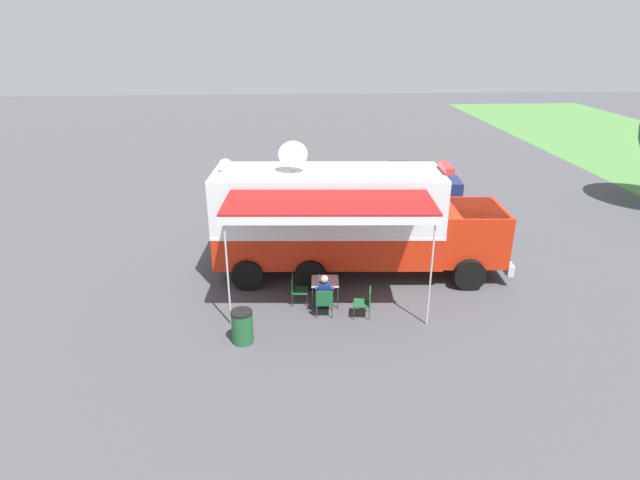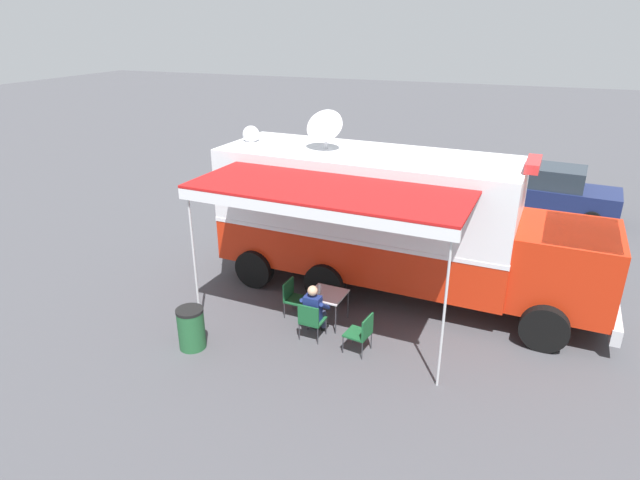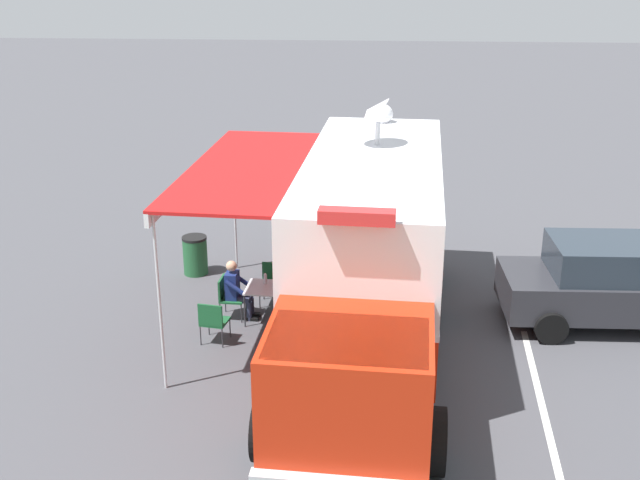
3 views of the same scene
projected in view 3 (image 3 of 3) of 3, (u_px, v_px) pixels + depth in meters
The scene contains 11 objects.
ground_plane at pixel (370, 328), 15.86m from camera, with size 100.00×100.00×0.00m, color #47474C.
lot_stripe at pixel (540, 395), 13.48m from camera, with size 0.12×4.80×0.01m, color silver.
command_truck at pixel (367, 251), 14.48m from camera, with size 5.19×9.62×4.53m.
folding_table at pixel (266, 290), 15.96m from camera, with size 0.85×0.85×0.73m.
water_bottle at pixel (265, 279), 16.06m from camera, with size 0.07×0.07×0.22m.
folding_chair_at_table at pixel (228, 294), 16.14m from camera, with size 0.51×0.51×0.87m.
folding_chair_beside_table at pixel (272, 280), 16.81m from camera, with size 0.51×0.51×0.87m.
folding_chair_spare_by_truck at pixel (213, 319), 15.06m from camera, with size 0.55×0.55×0.87m.
seated_responder at pixel (237, 288), 16.07m from camera, with size 0.68×0.57×1.25m.
trash_bin at pixel (195, 255), 18.32m from camera, with size 0.57×0.57×0.91m.
car_behind_truck at pixel (607, 283), 15.75m from camera, with size 4.25×2.11×1.76m.
Camera 3 is at (0.01, 14.25, 7.23)m, focal length 44.36 mm.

